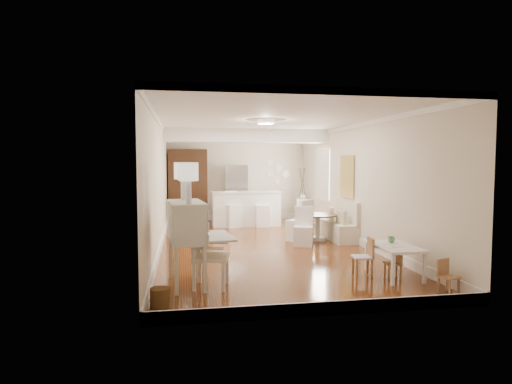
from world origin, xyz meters
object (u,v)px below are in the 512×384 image
object	(u,v)px
secretary_bureau	(186,243)
kids_chair_c	(449,276)
gustavian_armchair	(211,256)
slip_chair_far	(299,220)
breakfast_counter	(246,209)
bar_stool_right	(261,209)
kids_table	(394,261)
slip_chair_near	(303,226)
fridge	(248,193)
dining_table	(317,227)
pantry_cabinet	(188,186)
sideboard	(302,210)
kids_chair_b	(362,257)
kids_chair_a	(393,263)
bar_stool_left	(233,209)
wicker_basket	(160,298)

from	to	relation	value
secretary_bureau	kids_chair_c	xyz separation A→B (m)	(3.74, -1.05, -0.40)
gustavian_armchair	slip_chair_far	size ratio (longest dim) A/B	0.96
breakfast_counter	bar_stool_right	bearing A→B (deg)	-28.78
breakfast_counter	kids_table	bearing A→B (deg)	-75.22
gustavian_armchair	kids_table	distance (m)	3.04
slip_chair_near	fridge	bearing A→B (deg)	117.44
dining_table	pantry_cabinet	world-z (taller)	pantry_cabinet
sideboard	breakfast_counter	bearing A→B (deg)	-146.55
secretary_bureau	fridge	bearing A→B (deg)	67.40
kids_chair_b	sideboard	distance (m)	6.57
dining_table	sideboard	size ratio (longest dim) A/B	1.22
breakfast_counter	bar_stool_right	xyz separation A→B (m)	(0.42, -0.23, -0.00)
kids_chair_a	bar_stool_right	distance (m)	6.01
dining_table	bar_stool_left	size ratio (longest dim) A/B	0.89
slip_chair_far	bar_stool_right	distance (m)	2.47
wicker_basket	slip_chair_near	bearing A→B (deg)	51.26
kids_chair_a	slip_chair_far	world-z (taller)	slip_chair_far
slip_chair_near	sideboard	xyz separation A→B (m)	(1.06, 3.84, -0.08)
gustavian_armchair	slip_chair_far	distance (m)	4.21
fridge	sideboard	bearing A→B (deg)	-14.56
wicker_basket	breakfast_counter	distance (m)	7.30
bar_stool_right	secretary_bureau	bearing A→B (deg)	-116.35
secretary_bureau	gustavian_armchair	world-z (taller)	secretary_bureau
wicker_basket	pantry_cabinet	bearing A→B (deg)	86.80
kids_chair_a	pantry_cabinet	world-z (taller)	pantry_cabinet
kids_chair_b	bar_stool_left	distance (m)	5.89
breakfast_counter	dining_table	bearing A→B (deg)	-62.66
kids_chair_b	wicker_basket	bearing A→B (deg)	-64.21
kids_chair_c	bar_stool_right	xyz separation A→B (m)	(-1.52, 6.78, 0.26)
dining_table	fridge	world-z (taller)	fridge
kids_chair_b	slip_chair_far	xyz separation A→B (m)	(-0.19, 3.26, 0.17)
sideboard	secretary_bureau	bearing A→B (deg)	-103.68
kids_chair_b	sideboard	world-z (taller)	sideboard
kids_chair_c	breakfast_counter	size ratio (longest dim) A/B	0.24
bar_stool_left	pantry_cabinet	xyz separation A→B (m)	(-1.27, 1.30, 0.62)
wicker_basket	slip_chair_near	size ratio (longest dim) A/B	0.30
kids_chair_b	breakfast_counter	bearing A→B (deg)	-161.63
dining_table	slip_chair_near	world-z (taller)	slip_chair_near
sideboard	kids_chair_b	bearing A→B (deg)	-81.33
fridge	sideboard	distance (m)	1.84
kids_table	kids_chair_a	distance (m)	0.12
wicker_basket	kids_table	bearing A→B (deg)	13.76
slip_chair_near	fridge	distance (m)	4.36
slip_chair_near	bar_stool_left	distance (m)	3.27
bar_stool_right	fridge	xyz separation A→B (m)	(-0.22, 1.28, 0.39)
slip_chair_far	dining_table	bearing A→B (deg)	142.59
gustavian_armchair	slip_chair_near	xyz separation A→B (m)	(2.28, 2.91, -0.04)
breakfast_counter	kids_chair_c	bearing A→B (deg)	-74.51
dining_table	gustavian_armchair	bearing A→B (deg)	-128.70
kids_table	breakfast_counter	size ratio (longest dim) A/B	0.51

